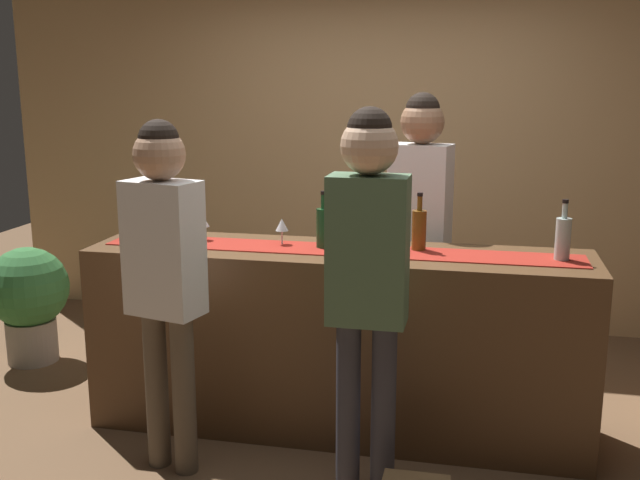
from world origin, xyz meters
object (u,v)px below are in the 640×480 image
potted_plant_tall (28,296)px  bartender (420,209)px  wine_bottle_amber (419,229)px  wine_glass_mid_counter (203,222)px  wine_glass_near_customer (282,226)px  wine_bottle_green (323,227)px  customer_browsing (164,261)px  customer_sipping (368,262)px  wine_glass_far_end (125,222)px  wine_bottle_clear (563,238)px

potted_plant_tall → bartender: bearing=1.6°
wine_bottle_amber → wine_glass_mid_counter: 1.17m
wine_glass_near_customer → wine_glass_mid_counter: bearing=178.3°
wine_glass_near_customer → potted_plant_tall: bearing=166.3°
wine_bottle_green → wine_bottle_amber: same height
wine_glass_near_customer → wine_glass_mid_counter: size_ratio=1.00×
customer_browsing → wine_bottle_amber: bearing=45.3°
wine_glass_mid_counter → customer_sipping: size_ratio=0.08×
wine_bottle_amber → wine_glass_mid_counter: size_ratio=2.10×
wine_glass_mid_counter → customer_sipping: bearing=-34.1°
wine_bottle_green → wine_bottle_amber: (0.49, 0.05, 0.00)m
wine_glass_far_end → bartender: size_ratio=0.08×
wine_bottle_clear → bartender: 0.93m
wine_bottle_clear → customer_browsing: (-1.81, -0.61, -0.06)m
wine_glass_near_customer → customer_browsing: size_ratio=0.09×
wine_bottle_clear → wine_glass_mid_counter: bearing=178.3°
wine_glass_mid_counter → wine_glass_far_end: same height
wine_glass_far_end → customer_browsing: (0.48, -0.58, -0.05)m
wine_glass_mid_counter → bartender: (1.13, 0.51, 0.02)m
wine_bottle_amber → wine_glass_near_customer: 0.72m
customer_sipping → potted_plant_tall: 2.75m
wine_glass_mid_counter → wine_glass_far_end: 0.43m
wine_glass_near_customer → wine_glass_far_end: 0.87m
customer_browsing → wine_bottle_clear: bearing=32.5°
wine_glass_far_end → customer_sipping: bearing=-22.8°
customer_sipping → customer_browsing: customer_sipping is taller
wine_bottle_amber → wine_glass_near_customer: bearing=-178.1°
wine_glass_far_end → customer_browsing: bearing=-50.4°
wine_bottle_green → wine_glass_far_end: size_ratio=2.10×
wine_bottle_clear → wine_glass_mid_counter: size_ratio=2.10×
wine_bottle_clear → wine_glass_near_customer: bearing=178.3°
wine_glass_mid_counter → wine_glass_far_end: bearing=-168.7°
wine_glass_far_end → customer_browsing: customer_browsing is taller
wine_glass_near_customer → customer_browsing: customer_browsing is taller
bartender → customer_browsing: 1.59m
wine_glass_mid_counter → potted_plant_tall: size_ratio=0.19×
wine_glass_mid_counter → wine_bottle_green: bearing=-3.2°
customer_browsing → customer_sipping: bearing=12.7°
wine_bottle_clear → wine_bottle_amber: bearing=174.6°
potted_plant_tall → wine_glass_far_end: bearing=-27.8°
customer_browsing → potted_plant_tall: (-1.48, 1.11, -0.59)m
customer_sipping → wine_glass_mid_counter: bearing=146.5°
customer_sipping → customer_browsing: (-0.95, 0.02, -0.05)m
customer_sipping → wine_bottle_amber: bearing=77.7°
wine_bottle_clear → customer_sipping: bearing=-143.8°
bartender → customer_sipping: (-0.12, -1.20, -0.03)m
wine_bottle_clear → wine_glass_far_end: (-2.29, -0.03, -0.01)m
wine_bottle_amber → potted_plant_tall: (-2.58, 0.43, -0.65)m
wine_bottle_clear → wine_glass_mid_counter: wine_bottle_clear is taller
wine_glass_mid_counter → customer_sipping: (1.01, -0.69, -0.00)m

